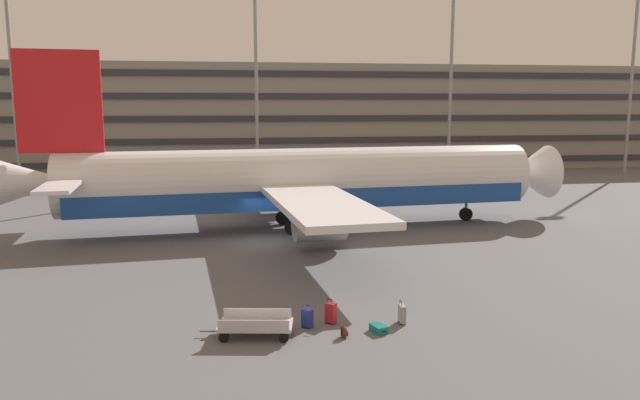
{
  "coord_description": "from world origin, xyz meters",
  "views": [
    {
      "loc": [
        -2.41,
        -35.64,
        8.18
      ],
      "look_at": [
        2.69,
        -3.34,
        3.0
      ],
      "focal_mm": 34.18,
      "sensor_mm": 36.0,
      "label": 1
    }
  ],
  "objects_px": {
    "suitcase_laid_flat": "(331,313)",
    "suitcase_upright": "(402,314)",
    "suitcase_silver": "(307,318)",
    "airliner": "(299,182)",
    "suitcase_orange": "(379,328)",
    "baggage_cart": "(255,325)",
    "backpack_red": "(345,332)"
  },
  "relations": [
    {
      "from": "suitcase_upright",
      "to": "suitcase_silver",
      "type": "bearing_deg",
      "value": 178.2
    },
    {
      "from": "baggage_cart",
      "to": "suitcase_silver",
      "type": "bearing_deg",
      "value": 16.38
    },
    {
      "from": "suitcase_silver",
      "to": "suitcase_laid_flat",
      "type": "bearing_deg",
      "value": 17.44
    },
    {
      "from": "airliner",
      "to": "suitcase_orange",
      "type": "height_order",
      "value": "airliner"
    },
    {
      "from": "suitcase_silver",
      "to": "suitcase_laid_flat",
      "type": "height_order",
      "value": "suitcase_laid_flat"
    },
    {
      "from": "suitcase_upright",
      "to": "backpack_red",
      "type": "bearing_deg",
      "value": -156.58
    },
    {
      "from": "suitcase_laid_flat",
      "to": "suitcase_upright",
      "type": "height_order",
      "value": "suitcase_laid_flat"
    },
    {
      "from": "suitcase_orange",
      "to": "backpack_red",
      "type": "distance_m",
      "value": 1.36
    },
    {
      "from": "airliner",
      "to": "baggage_cart",
      "type": "height_order",
      "value": "airliner"
    },
    {
      "from": "airliner",
      "to": "suitcase_orange",
      "type": "xyz_separation_m",
      "value": [
        0.59,
        -18.8,
        -2.99
      ]
    },
    {
      "from": "suitcase_orange",
      "to": "baggage_cart",
      "type": "distance_m",
      "value": 4.45
    },
    {
      "from": "suitcase_upright",
      "to": "backpack_red",
      "type": "height_order",
      "value": "suitcase_upright"
    },
    {
      "from": "suitcase_laid_flat",
      "to": "backpack_red",
      "type": "relative_size",
      "value": 2.13
    },
    {
      "from": "airliner",
      "to": "baggage_cart",
      "type": "relative_size",
      "value": 11.08
    },
    {
      "from": "suitcase_orange",
      "to": "suitcase_silver",
      "type": "distance_m",
      "value": 2.64
    },
    {
      "from": "suitcase_upright",
      "to": "baggage_cart",
      "type": "distance_m",
      "value": 5.54
    },
    {
      "from": "suitcase_silver",
      "to": "baggage_cart",
      "type": "relative_size",
      "value": 0.25
    },
    {
      "from": "suitcase_silver",
      "to": "suitcase_upright",
      "type": "relative_size",
      "value": 0.93
    },
    {
      "from": "suitcase_laid_flat",
      "to": "baggage_cart",
      "type": "distance_m",
      "value": 2.99
    },
    {
      "from": "suitcase_silver",
      "to": "suitcase_orange",
      "type": "bearing_deg",
      "value": -18.7
    },
    {
      "from": "airliner",
      "to": "backpack_red",
      "type": "bearing_deg",
      "value": -92.2
    },
    {
      "from": "suitcase_orange",
      "to": "baggage_cart",
      "type": "height_order",
      "value": "baggage_cart"
    },
    {
      "from": "suitcase_silver",
      "to": "airliner",
      "type": "bearing_deg",
      "value": 83.93
    },
    {
      "from": "airliner",
      "to": "suitcase_silver",
      "type": "xyz_separation_m",
      "value": [
        -1.91,
        -17.95,
        -2.75
      ]
    },
    {
      "from": "airliner",
      "to": "baggage_cart",
      "type": "bearing_deg",
      "value": -101.72
    },
    {
      "from": "backpack_red",
      "to": "baggage_cart",
      "type": "height_order",
      "value": "baggage_cart"
    },
    {
      "from": "suitcase_laid_flat",
      "to": "backpack_red",
      "type": "distance_m",
      "value": 1.49
    },
    {
      "from": "backpack_red",
      "to": "suitcase_upright",
      "type": "bearing_deg",
      "value": 23.42
    },
    {
      "from": "suitcase_orange",
      "to": "suitcase_silver",
      "type": "height_order",
      "value": "suitcase_silver"
    },
    {
      "from": "suitcase_orange",
      "to": "baggage_cart",
      "type": "relative_size",
      "value": 0.23
    },
    {
      "from": "suitcase_upright",
      "to": "baggage_cart",
      "type": "bearing_deg",
      "value": -175.28
    },
    {
      "from": "suitcase_laid_flat",
      "to": "baggage_cart",
      "type": "xyz_separation_m",
      "value": [
        -2.87,
        -0.86,
        0.01
      ]
    }
  ]
}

